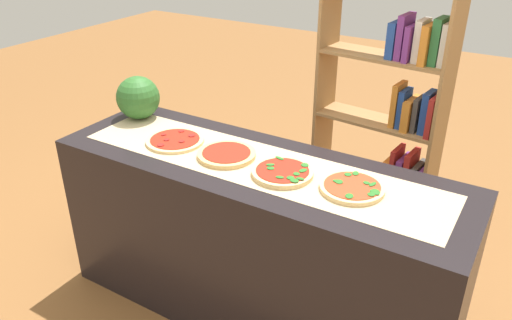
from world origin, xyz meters
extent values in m
plane|color=brown|center=(0.00, 0.00, 0.00)|extent=(12.00, 12.00, 0.00)
cube|color=black|center=(0.00, 0.00, 0.44)|extent=(2.02, 0.64, 0.88)
cube|color=tan|center=(0.00, 0.00, 0.89)|extent=(1.81, 0.41, 0.00)
cylinder|color=#E5C17F|center=(-0.47, -0.01, 0.89)|extent=(0.29, 0.29, 0.01)
cylinder|color=#AD2314|center=(-0.47, -0.01, 0.90)|extent=(0.25, 0.25, 0.00)
cylinder|color=maroon|center=(-0.42, -0.02, 0.91)|extent=(0.03, 0.03, 0.00)
cylinder|color=maroon|center=(-0.50, -0.05, 0.91)|extent=(0.03, 0.03, 0.00)
cylinder|color=maroon|center=(-0.50, 0.08, 0.91)|extent=(0.03, 0.03, 0.00)
cylinder|color=maroon|center=(-0.55, -0.01, 0.91)|extent=(0.03, 0.03, 0.00)
cylinder|color=maroon|center=(-0.42, 0.06, 0.91)|extent=(0.03, 0.03, 0.00)
cylinder|color=maroon|center=(-0.48, -0.11, 0.91)|extent=(0.04, 0.04, 0.00)
cylinder|color=#DBB26B|center=(-0.16, -0.01, 0.90)|extent=(0.28, 0.28, 0.02)
cylinder|color=#AD2314|center=(-0.16, -0.01, 0.91)|extent=(0.23, 0.23, 0.00)
cylinder|color=#E5C17F|center=(0.16, -0.03, 0.90)|extent=(0.28, 0.28, 0.02)
cylinder|color=#AD2314|center=(0.16, -0.03, 0.91)|extent=(0.24, 0.24, 0.00)
ellipsoid|color=#286B23|center=(0.09, 0.06, 0.91)|extent=(0.05, 0.03, 0.00)
ellipsoid|color=#286B23|center=(0.24, 0.01, 0.91)|extent=(0.04, 0.05, 0.00)
ellipsoid|color=#286B23|center=(0.22, -0.08, 0.91)|extent=(0.05, 0.05, 0.00)
ellipsoid|color=#286B23|center=(0.09, -0.02, 0.91)|extent=(0.05, 0.04, 0.00)
ellipsoid|color=#286B23|center=(0.23, -0.04, 0.91)|extent=(0.04, 0.04, 0.00)
ellipsoid|color=#286B23|center=(0.25, -0.09, 0.91)|extent=(0.04, 0.04, 0.00)
ellipsoid|color=#286B23|center=(0.18, -0.10, 0.91)|extent=(0.04, 0.03, 0.00)
ellipsoid|color=#286B23|center=(0.22, 0.06, 0.91)|extent=(0.05, 0.05, 0.00)
ellipsoid|color=#286B23|center=(0.26, -0.07, 0.91)|extent=(0.04, 0.03, 0.00)
ellipsoid|color=#286B23|center=(0.11, -0.05, 0.91)|extent=(0.04, 0.04, 0.00)
cylinder|color=#E5C17F|center=(0.47, 0.01, 0.90)|extent=(0.28, 0.28, 0.02)
cylinder|color=red|center=(0.47, 0.01, 0.91)|extent=(0.24, 0.24, 0.00)
ellipsoid|color=#286B23|center=(0.42, 0.08, 0.91)|extent=(0.04, 0.04, 0.00)
ellipsoid|color=#286B23|center=(0.57, 0.00, 0.91)|extent=(0.04, 0.04, 0.00)
ellipsoid|color=#286B23|center=(0.50, -0.09, 0.91)|extent=(0.04, 0.05, 0.00)
ellipsoid|color=#286B23|center=(0.54, 0.05, 0.91)|extent=(0.03, 0.05, 0.00)
ellipsoid|color=#286B23|center=(0.45, 0.11, 0.91)|extent=(0.04, 0.04, 0.00)
ellipsoid|color=#286B23|center=(0.58, 0.00, 0.91)|extent=(0.06, 0.06, 0.00)
ellipsoid|color=#286B23|center=(0.57, -0.03, 0.91)|extent=(0.03, 0.03, 0.00)
ellipsoid|color=#286B23|center=(0.41, 0.00, 0.91)|extent=(0.04, 0.05, 0.00)
ellipsoid|color=#286B23|center=(0.52, 0.05, 0.91)|extent=(0.04, 0.03, 0.00)
ellipsoid|color=#286B23|center=(0.41, 0.00, 0.91)|extent=(0.05, 0.05, 0.00)
ellipsoid|color=#286B23|center=(0.41, 0.00, 0.91)|extent=(0.04, 0.03, 0.00)
sphere|color=#2D6628|center=(-0.85, 0.14, 1.00)|extent=(0.24, 0.24, 0.24)
cube|color=#A87A47|center=(0.62, 0.95, 0.80)|extent=(0.04, 0.24, 1.59)
cube|color=#A87A47|center=(-0.11, 1.02, 0.80)|extent=(0.04, 0.24, 1.59)
cube|color=#A87A47|center=(0.25, 0.99, 0.01)|extent=(0.73, 0.31, 0.02)
cube|color=gold|center=(0.58, 0.95, 0.13)|extent=(0.04, 0.16, 0.22)
cube|color=orange|center=(0.54, 0.96, 0.10)|extent=(0.06, 0.19, 0.17)
cube|color=#234799|center=(0.49, 0.96, 0.12)|extent=(0.06, 0.17, 0.20)
cube|color=#47423D|center=(0.44, 0.97, 0.10)|extent=(0.05, 0.14, 0.17)
cube|color=#47423D|center=(0.40, 0.97, 0.11)|extent=(0.06, 0.15, 0.18)
cube|color=#A87A47|center=(0.25, 0.99, 0.40)|extent=(0.73, 0.31, 0.02)
cube|color=#753384|center=(0.58, 0.95, 0.50)|extent=(0.05, 0.20, 0.18)
cube|color=#47423D|center=(0.54, 0.96, 0.51)|extent=(0.05, 0.18, 0.19)
cube|color=#B22823|center=(0.49, 0.96, 0.54)|extent=(0.05, 0.18, 0.25)
cube|color=#753384|center=(0.45, 0.97, 0.51)|extent=(0.06, 0.18, 0.20)
cube|color=#B22823|center=(0.40, 0.97, 0.54)|extent=(0.04, 0.17, 0.25)
cube|color=orange|center=(0.36, 0.98, 0.50)|extent=(0.06, 0.20, 0.17)
cube|color=#A87A47|center=(0.25, 0.99, 0.80)|extent=(0.73, 0.31, 0.02)
cube|color=#B22823|center=(0.58, 0.95, 0.92)|extent=(0.05, 0.21, 0.23)
cube|color=#234799|center=(0.54, 0.96, 0.93)|extent=(0.05, 0.14, 0.24)
cube|color=#47423D|center=(0.49, 0.96, 0.91)|extent=(0.04, 0.15, 0.20)
cube|color=orange|center=(0.45, 0.97, 0.90)|extent=(0.06, 0.19, 0.18)
cube|color=#234799|center=(0.40, 0.97, 0.92)|extent=(0.05, 0.14, 0.22)
cube|color=orange|center=(0.36, 0.98, 0.93)|extent=(0.05, 0.15, 0.25)
cube|color=#A87A47|center=(0.25, 0.99, 1.19)|extent=(0.73, 0.31, 0.02)
cube|color=silver|center=(0.58, 0.95, 1.31)|extent=(0.05, 0.14, 0.22)
cube|color=#2D753D|center=(0.54, 0.96, 1.32)|extent=(0.06, 0.14, 0.25)
cube|color=orange|center=(0.49, 0.96, 1.30)|extent=(0.06, 0.21, 0.21)
cube|color=silver|center=(0.44, 0.97, 1.31)|extent=(0.05, 0.15, 0.22)
cube|color=#753384|center=(0.40, 0.97, 1.30)|extent=(0.05, 0.20, 0.19)
cube|color=#753384|center=(0.35, 0.98, 1.32)|extent=(0.05, 0.17, 0.24)
cube|color=#234799|center=(0.30, 0.98, 1.30)|extent=(0.06, 0.17, 0.20)
camera|label=1|loc=(1.09, -1.79, 1.99)|focal=35.68mm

